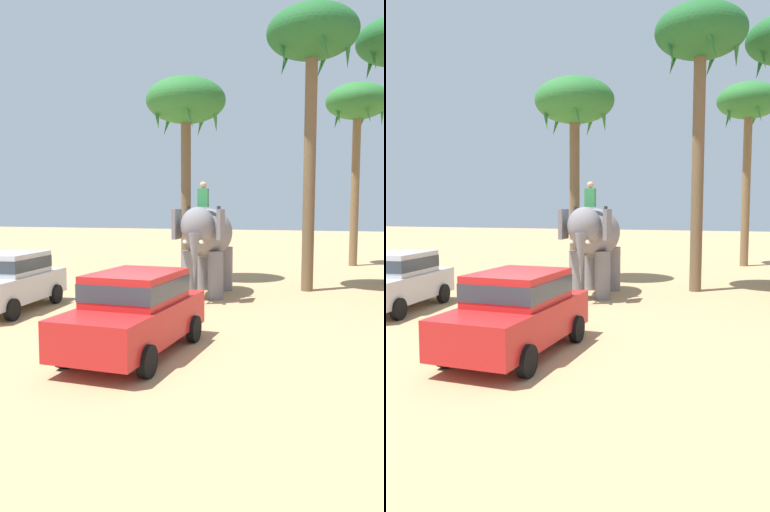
% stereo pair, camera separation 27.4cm
% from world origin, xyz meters
% --- Properties ---
extents(ground_plane, '(120.00, 120.00, 0.00)m').
position_xyz_m(ground_plane, '(0.00, 0.00, 0.00)').
color(ground_plane, tan).
extents(car_sedan_foreground, '(1.97, 4.14, 1.70)m').
position_xyz_m(car_sedan_foreground, '(-0.00, 0.08, 0.93)').
color(car_sedan_foreground, red).
rests_on(car_sedan_foreground, ground).
extents(car_parked_far_side, '(2.21, 4.26, 1.70)m').
position_xyz_m(car_parked_far_side, '(-5.39, 3.07, 0.93)').
color(car_parked_far_side, '#B7BABF').
rests_on(car_parked_far_side, ground).
extents(elephant_with_mahout, '(1.80, 3.92, 3.88)m').
position_xyz_m(elephant_with_mahout, '(-0.53, 7.28, 1.99)').
color(elephant_with_mahout, slate).
rests_on(elephant_with_mahout, ground).
extents(palm_tree_behind_elephant, '(3.20, 3.20, 8.21)m').
position_xyz_m(palm_tree_behind_elephant, '(-2.27, 10.23, 7.07)').
color(palm_tree_behind_elephant, brown).
rests_on(palm_tree_behind_elephant, ground).
extents(palm_tree_left_of_road, '(3.20, 3.20, 9.35)m').
position_xyz_m(palm_tree_left_of_road, '(4.31, 18.28, 8.13)').
color(palm_tree_left_of_road, brown).
rests_on(palm_tree_left_of_road, ground).
extents(palm_tree_far_back, '(3.20, 3.20, 10.02)m').
position_xyz_m(palm_tree_far_back, '(2.71, 9.28, 8.74)').
color(palm_tree_far_back, brown).
rests_on(palm_tree_far_back, ground).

